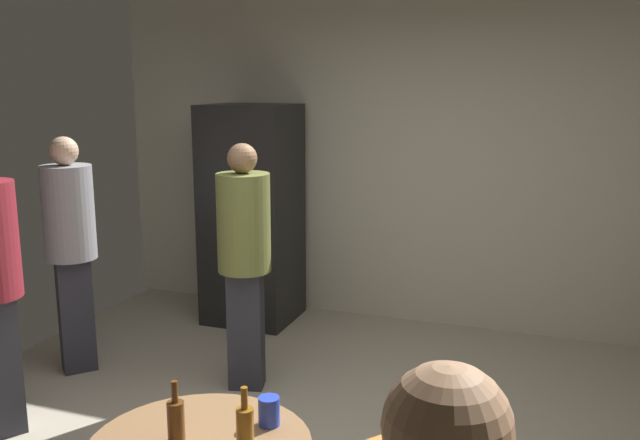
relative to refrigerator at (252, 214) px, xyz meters
The scene contains 7 objects.
wall_back 1.43m from the refrigerator, 18.43° to the left, with size 5.32×0.06×2.70m, color beige.
refrigerator is the anchor object (origin of this frame).
beer_bottle_amber 3.39m from the refrigerator, 64.93° to the right, with size 0.06×0.06×0.23m.
beer_bottle_brown 3.33m from the refrigerator, 69.14° to the right, with size 0.06×0.06×0.23m.
plastic_cup_blue 3.23m from the refrigerator, 63.42° to the right, with size 0.08×0.08×0.11m, color blue.
person_in_gray_shirt 1.54m from the refrigerator, 116.92° to the right, with size 0.48×0.48×1.63m.
person_in_olive_shirt 1.33m from the refrigerator, 66.59° to the right, with size 0.42×0.42×1.61m.
Camera 1 is at (1.13, -2.82, 2.00)m, focal length 38.34 mm.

